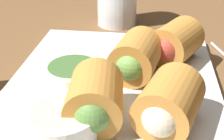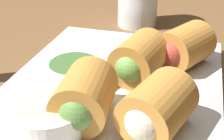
{
  "view_description": "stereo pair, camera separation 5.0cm",
  "coord_description": "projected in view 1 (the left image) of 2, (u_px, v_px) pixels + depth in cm",
  "views": [
    {
      "loc": [
        -31.51,
        -6.46,
        23.92
      ],
      "look_at": [
        0.72,
        -2.3,
        5.75
      ],
      "focal_mm": 50.0,
      "sensor_mm": 36.0,
      "label": 1
    },
    {
      "loc": [
        -30.49,
        -11.36,
        23.92
      ],
      "look_at": [
        0.72,
        -2.3,
        5.75
      ],
      "focal_mm": 50.0,
      "sensor_mm": 36.0,
      "label": 2
    }
  ],
  "objects": [
    {
      "name": "roll_front_right",
      "position": [
        135.0,
        58.0,
        0.39
      ],
      "size": [
        8.28,
        6.92,
        5.62
      ],
      "color": "#C68438",
      "rests_on": "serving_plate"
    },
    {
      "name": "table_surface",
      "position": [
        93.0,
        105.0,
        0.39
      ],
      "size": [
        180.0,
        140.0,
        2.0
      ],
      "color": "brown",
      "rests_on": "ground"
    },
    {
      "name": "roll_back_left",
      "position": [
        95.0,
        101.0,
        0.31
      ],
      "size": [
        8.06,
        6.22,
        5.62
      ],
      "color": "#C68438",
      "rests_on": "serving_plate"
    },
    {
      "name": "dipping_bowl_near",
      "position": [
        73.0,
        77.0,
        0.37
      ],
      "size": [
        7.34,
        7.34,
        2.91
      ],
      "color": "white",
      "rests_on": "serving_plate"
    },
    {
      "name": "roll_back_right",
      "position": [
        174.0,
        43.0,
        0.43
      ],
      "size": [
        8.71,
        8.23,
        5.62
      ],
      "color": "#C68438",
      "rests_on": "serving_plate"
    },
    {
      "name": "dipping_bowl_far",
      "position": [
        62.0,
        121.0,
        0.3
      ],
      "size": [
        7.34,
        7.34,
        2.91
      ],
      "color": "white",
      "rests_on": "serving_plate"
    },
    {
      "name": "roll_front_left",
      "position": [
        168.0,
        105.0,
        0.3
      ],
      "size": [
        8.41,
        7.53,
        5.62
      ],
      "color": "#C68438",
      "rests_on": "serving_plate"
    },
    {
      "name": "serving_plate",
      "position": [
        112.0,
        91.0,
        0.39
      ],
      "size": [
        34.09,
        26.13,
        1.5
      ],
      "color": "silver",
      "rests_on": "table_surface"
    }
  ]
}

